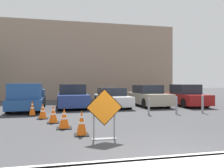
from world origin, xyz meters
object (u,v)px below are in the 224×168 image
traffic_cone_nearest (82,123)px  bollard_second (176,105)px  traffic_cone_fifth (32,108)px  bollard_third (203,104)px  road_closed_sign (104,112)px  traffic_cone_second (64,119)px  bollard_nearest (149,106)px  parked_car_nearest (72,97)px  traffic_cone_fourth (43,111)px  parked_car_third (148,96)px  parked_car_second (112,98)px  traffic_cone_third (53,114)px  parked_car_fourth (186,96)px  pickup_truck (28,98)px

traffic_cone_nearest → bollard_second: 6.45m
traffic_cone_fifth → bollard_third: bearing=-6.8°
road_closed_sign → traffic_cone_second: road_closed_sign is taller
bollard_nearest → traffic_cone_fifth: bearing=169.7°
parked_car_nearest → bollard_second: (5.34, -4.17, -0.21)m
traffic_cone_fourth → parked_car_third: bearing=32.3°
traffic_cone_second → parked_car_second: 7.40m
parked_car_nearest → parked_car_third: bearing=178.7°
traffic_cone_fourth → bollard_second: bollard_second is taller
traffic_cone_third → traffic_cone_fifth: bearing=116.2°
road_closed_sign → bollard_second: size_ratio=1.56×
bollard_second → bollard_third: 1.56m
parked_car_third → bollard_nearest: parked_car_third is taller
parked_car_fourth → parked_car_nearest: bearing=-1.2°
bollard_nearest → traffic_cone_third: bearing=-164.8°
traffic_cone_fourth → traffic_cone_fifth: size_ratio=0.93×
traffic_cone_fourth → bollard_nearest: (5.25, 0.09, 0.11)m
parked_car_second → parked_car_fourth: size_ratio=1.08×
bollard_third → traffic_cone_fourth: bearing=-179.4°
traffic_cone_nearest → parked_car_second: (2.64, 7.86, 0.23)m
pickup_truck → bollard_third: bearing=158.0°
parked_car_fourth → bollard_nearest: parked_car_fourth is taller
traffic_cone_fifth → road_closed_sign: bearing=-63.0°
bollard_third → parked_car_third: bearing=109.6°
parked_car_third → traffic_cone_fifth: bearing=20.6°
bollard_third → parked_car_nearest: bearing=148.8°
parked_car_third → parked_car_second: bearing=-0.8°
traffic_cone_second → parked_car_third: parked_car_third is taller
bollard_third → road_closed_sign: bearing=-145.1°
traffic_cone_fifth → bollard_second: bearing=-8.2°
traffic_cone_nearest → bollard_nearest: (3.72, 3.69, 0.07)m
road_closed_sign → parked_car_fourth: size_ratio=0.36×
parked_car_fourth → bollard_second: bearing=55.5°
parked_car_nearest → bollard_nearest: size_ratio=4.83×
road_closed_sign → pickup_truck: bearing=113.7°
road_closed_sign → pickup_truck: pickup_truck is taller
traffic_cone_third → parked_car_third: (6.33, 5.52, 0.34)m
traffic_cone_second → parked_car_third: size_ratio=0.16×
bollard_second → bollard_third: (1.56, -0.00, 0.01)m
traffic_cone_nearest → traffic_cone_second: 1.30m
parked_car_fourth → pickup_truck: bearing=4.3°
traffic_cone_fifth → bollard_nearest: bollard_nearest is taller
pickup_truck → traffic_cone_nearest: bearing=108.3°
traffic_cone_fourth → traffic_cone_fifth: (-0.62, 1.16, 0.03)m
traffic_cone_nearest → parked_car_fourth: parked_car_fourth is taller
traffic_cone_third → bollard_second: (6.28, 1.28, 0.15)m
traffic_cone_third → traffic_cone_fourth: bearing=114.3°
traffic_cone_nearest → parked_car_fourth: 10.92m
traffic_cone_fourth → parked_car_nearest: parked_car_nearest is taller
parked_car_second → bollard_second: bearing=121.1°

